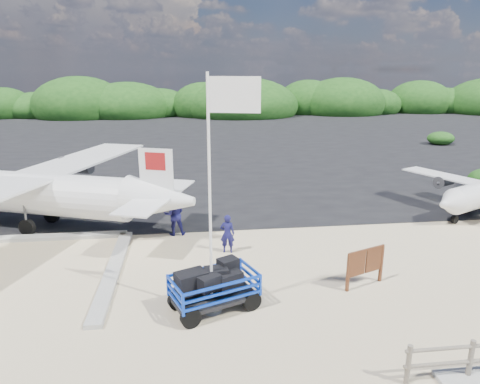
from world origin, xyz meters
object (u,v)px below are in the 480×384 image
object	(u,v)px
crew_b	(174,214)
aircraft_small	(142,142)
flagpole	(212,311)
signboard	(363,286)
baggage_cart	(215,309)
aircraft_large	(349,142)
crew_a	(227,234)

from	to	relation	value
crew_b	aircraft_small	distance (m)	25.36
flagpole	signboard	distance (m)	5.13
crew_b	aircraft_small	world-z (taller)	crew_b
flagpole	aircraft_small	xyz separation A→B (m)	(-5.07, 31.34, 0.00)
flagpole	crew_b	bearing A→B (deg)	101.02
baggage_cart	flagpole	size ratio (longest dim) A/B	0.39
signboard	aircraft_large	distance (m)	29.53
crew_b	flagpole	bearing A→B (deg)	96.74
signboard	crew_a	xyz separation A→B (m)	(-4.20, 3.24, 0.77)
crew_b	aircraft_small	size ratio (longest dim) A/B	0.27
crew_a	crew_b	world-z (taller)	crew_b
crew_a	crew_b	bearing A→B (deg)	-35.30
baggage_cart	crew_a	bearing A→B (deg)	58.33
aircraft_small	crew_b	bearing A→B (deg)	73.60
flagpole	aircraft_large	xyz separation A→B (m)	(15.05, 28.72, 0.00)
signboard	crew_b	xyz separation A→B (m)	(-6.27, 5.37, 0.93)
signboard	flagpole	bearing A→B (deg)	168.99
crew_a	aircraft_small	bearing A→B (deg)	-67.33
baggage_cart	aircraft_large	xyz separation A→B (m)	(14.97, 28.62, 0.00)
flagpole	crew_b	xyz separation A→B (m)	(-1.23, 6.29, 0.93)
flagpole	signboard	size ratio (longest dim) A/B	4.16
aircraft_small	baggage_cart	bearing A→B (deg)	74.24
aircraft_large	aircraft_small	world-z (taller)	aircraft_large
crew_b	aircraft_large	xyz separation A→B (m)	(16.27, 22.42, -0.93)
baggage_cart	crew_b	world-z (taller)	crew_b
crew_b	aircraft_small	bearing A→B (deg)	-85.55
aircraft_large	aircraft_small	xyz separation A→B (m)	(-20.12, 2.63, 0.00)
crew_a	crew_b	size ratio (longest dim) A/B	0.83
crew_b	signboard	bearing A→B (deg)	135.18
flagpole	crew_b	distance (m)	6.48
signboard	crew_a	distance (m)	5.36
signboard	crew_a	bearing A→B (deg)	120.91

